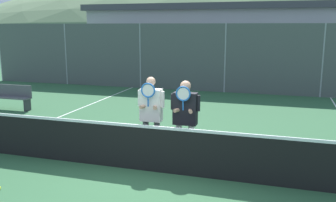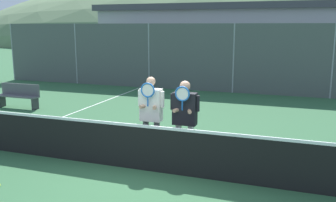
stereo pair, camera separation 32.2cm
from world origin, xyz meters
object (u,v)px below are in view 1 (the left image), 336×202
object	(u,v)px
player_center_left	(185,114)
car_left_of_center	(212,64)
car_far_left	(121,61)
bench_courtside	(10,96)
player_leftmost	(151,112)
car_center	(317,68)

from	to	relation	value
player_center_left	car_left_of_center	bearing A→B (deg)	97.93
car_far_left	bench_courtside	distance (m)	8.65
car_left_of_center	bench_courtside	xyz separation A→B (m)	(-5.47, -8.72, -0.46)
car_far_left	player_center_left	bearing A→B (deg)	-60.29
player_center_left	car_far_left	world-z (taller)	car_far_left
player_leftmost	car_center	world-z (taller)	player_leftmost
car_left_of_center	car_center	xyz separation A→B (m)	(5.09, -0.17, -0.02)
bench_courtside	car_left_of_center	bearing A→B (deg)	57.91
player_center_left	car_left_of_center	distance (m)	12.12
player_center_left	car_left_of_center	xyz separation A→B (m)	(-1.67, 12.00, -0.15)
car_far_left	car_left_of_center	world-z (taller)	car_far_left
car_far_left	car_left_of_center	distance (m)	5.13
player_leftmost	car_center	xyz separation A→B (m)	(4.16, 11.85, -0.17)
player_leftmost	car_left_of_center	xyz separation A→B (m)	(-0.93, 12.02, -0.15)
car_left_of_center	car_far_left	bearing A→B (deg)	-179.00
player_leftmost	car_left_of_center	world-z (taller)	player_leftmost
car_far_left	player_leftmost	bearing A→B (deg)	-63.09
car_left_of_center	car_center	bearing A→B (deg)	-1.93
player_leftmost	car_far_left	size ratio (longest dim) A/B	0.40
player_center_left	bench_courtside	world-z (taller)	player_center_left
player_leftmost	bench_courtside	xyz separation A→B (m)	(-6.40, 3.30, -0.61)
car_far_left	bench_courtside	size ratio (longest dim) A/B	2.84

